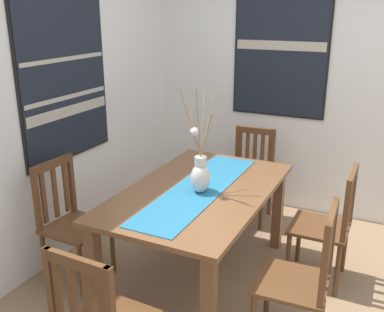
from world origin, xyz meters
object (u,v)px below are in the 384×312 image
at_px(chair_0, 71,221).
at_px(chair_3, 250,172).
at_px(dining_table, 199,203).
at_px(painting_on_back_wall, 65,81).
at_px(chair_4, 302,279).
at_px(centerpiece_vase, 200,173).
at_px(chair_1, 328,224).
at_px(painting_on_side_wall, 280,54).

relative_size(chair_0, chair_3, 1.05).
relative_size(dining_table, painting_on_back_wall, 1.30).
distance_m(dining_table, painting_on_back_wall, 1.43).
relative_size(chair_3, painting_on_back_wall, 0.71).
bearing_deg(chair_4, dining_table, 65.77).
height_order(centerpiece_vase, chair_4, centerpiece_vase).
bearing_deg(chair_1, centerpiece_vase, 118.41).
bearing_deg(chair_4, chair_1, -0.92).
bearing_deg(chair_4, centerpiece_vase, 67.59).
bearing_deg(painting_on_side_wall, dining_table, 175.86).
relative_size(chair_0, chair_4, 0.99).
bearing_deg(chair_3, chair_4, -151.55).
relative_size(chair_1, painting_on_back_wall, 0.73).
height_order(dining_table, painting_on_side_wall, painting_on_side_wall).
xyz_separation_m(chair_0, chair_1, (0.80, -1.76, -0.01)).
bearing_deg(painting_on_side_wall, painting_on_back_wall, 141.02).
relative_size(chair_0, chair_1, 1.03).
distance_m(centerpiece_vase, chair_0, 1.07).
height_order(dining_table, chair_1, chair_1).
distance_m(centerpiece_vase, chair_1, 1.05).
distance_m(chair_3, painting_on_side_wall, 1.18).
xyz_separation_m(chair_4, painting_on_side_wall, (1.99, 0.74, 1.10)).
relative_size(dining_table, centerpiece_vase, 2.16).
relative_size(dining_table, chair_0, 1.73).
distance_m(centerpiece_vase, painting_on_back_wall, 1.33).
relative_size(dining_table, chair_3, 1.83).
relative_size(dining_table, painting_on_side_wall, 1.34).
distance_m(painting_on_back_wall, painting_on_side_wall, 2.06).
distance_m(chair_1, painting_on_side_wall, 1.79).
bearing_deg(painting_on_back_wall, painting_on_side_wall, -38.98).
distance_m(chair_3, painting_on_back_wall, 1.95).
height_order(chair_1, painting_on_back_wall, painting_on_back_wall).
bearing_deg(dining_table, chair_0, 113.82).
bearing_deg(chair_3, dining_table, -179.79).
bearing_deg(centerpiece_vase, dining_table, 34.03).
bearing_deg(chair_3, chair_0, 151.07).
xyz_separation_m(chair_4, painting_on_back_wall, (0.39, 2.03, 0.97)).
bearing_deg(centerpiece_vase, painting_on_side_wall, -2.97).
relative_size(centerpiece_vase, painting_on_back_wall, 0.60).
bearing_deg(chair_0, chair_4, -89.81).
xyz_separation_m(chair_0, painting_on_side_wall, (1.99, -1.00, 1.10)).
distance_m(chair_1, chair_3, 1.18).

